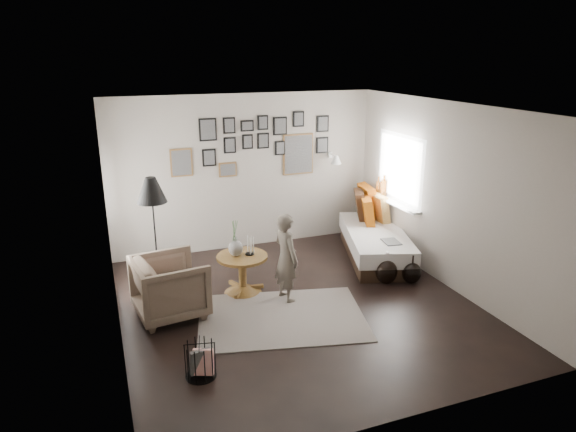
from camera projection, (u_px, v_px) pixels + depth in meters
name	position (u px, v px, depth m)	size (l,w,h in m)	color
ground	(298.00, 305.00, 6.84)	(4.80, 4.80, 0.00)	black
wall_back	(245.00, 173.00, 8.58)	(4.50, 4.50, 0.00)	gray
wall_front	(404.00, 292.00, 4.31)	(4.50, 4.50, 0.00)	gray
wall_left	(110.00, 234.00, 5.69)	(4.80, 4.80, 0.00)	gray
wall_right	(447.00, 196.00, 7.20)	(4.80, 4.80, 0.00)	gray
ceiling	(299.00, 108.00, 6.05)	(4.80, 4.80, 0.00)	white
door_left	(109.00, 223.00, 6.84)	(0.00, 2.14, 2.14)	white
window_right	(390.00, 197.00, 8.48)	(0.15, 1.32, 1.30)	white
gallery_wall	(261.00, 145.00, 8.53)	(2.74, 0.03, 1.08)	brown
wall_sconce	(336.00, 159.00, 8.82)	(0.18, 0.36, 0.16)	white
rug	(282.00, 317.00, 6.53)	(2.09, 1.46, 0.01)	beige
pedestal_table	(243.00, 275.00, 7.15)	(0.70, 0.70, 0.55)	brown
vase	(236.00, 245.00, 7.00)	(0.20, 0.20, 0.50)	black
candles	(249.00, 246.00, 7.06)	(0.12, 0.12, 0.26)	black
daybed	(372.00, 238.00, 8.44)	(1.47, 2.22, 1.02)	black
magazine_on_daybed	(391.00, 242.00, 7.79)	(0.23, 0.31, 0.02)	black
armchair	(170.00, 287.00, 6.49)	(0.83, 0.86, 0.78)	brown
armchair_cushion	(171.00, 279.00, 6.51)	(0.35, 0.35, 0.09)	white
floor_lamp	(152.00, 195.00, 6.68)	(0.39, 0.39, 1.68)	black
magazine_basket	(200.00, 360.00, 5.30)	(0.36, 0.36, 0.38)	black
demijohn_large	(386.00, 271.00, 7.45)	(0.32, 0.32, 0.48)	black
demijohn_small	(411.00, 272.00, 7.46)	(0.28, 0.28, 0.44)	black
child	(286.00, 258.00, 6.84)	(0.45, 0.29, 1.22)	#5F554B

